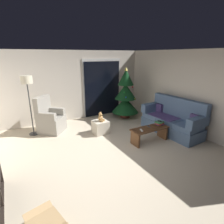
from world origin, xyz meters
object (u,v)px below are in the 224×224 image
Objects in this scene: remote_graphite at (149,126)px; christmas_tree at (125,96)px; remote_white at (142,130)px; cell_phone at (160,121)px; ottoman at (101,127)px; teddy_bear_honey at (101,117)px; couch at (173,120)px; book_stack at (159,123)px; coffee_table at (150,132)px; armchair at (50,119)px; floor_lamp at (27,86)px.

christmas_tree is (0.54, 2.00, 0.42)m from remote_graphite.
christmas_tree is at bearing -92.29° from remote_white.
ottoman is (-1.34, 1.14, -0.31)m from cell_phone.
teddy_bear_honey is at bearing -149.05° from christmas_tree.
couch is 2.04m from christmas_tree.
teddy_bear_honey is at bearing 127.46° from cell_phone.
book_stack reaches higher than remote_graphite.
coffee_table is 2.50× the size of ottoman.
cell_phone reaches higher than ottoman.
remote_white is at bearing -171.85° from couch.
book_stack is (0.40, 0.06, 0.19)m from coffee_table.
armchair is at bearing 130.05° from cell_phone.
christmas_tree reaches higher than teddy_bear_honey.
coffee_table is 3.70m from floor_lamp.
remote_white is 0.35× the size of ottoman.
armchair is 0.63× the size of floor_lamp.
floor_lamp is at bearing 152.47° from teddy_bear_honey.
teddy_bear_honey is (-0.92, 1.19, 0.25)m from coffee_table.
book_stack is at bearing -37.78° from armchair.
armchair is (-2.81, 0.02, -0.45)m from christmas_tree.
couch reaches higher than ottoman.
christmas_tree is at bearing 30.60° from ottoman.
couch reaches higher than teddy_bear_honey.
christmas_tree reaches higher than remote_graphite.
christmas_tree is at bearing -0.48° from armchair.
floor_lamp reaches higher than armchair.
floor_lamp is 4.05× the size of ottoman.
christmas_tree is (0.17, 2.03, 0.39)m from book_stack.
book_stack is 2.07m from christmas_tree.
couch is 4.49× the size of ottoman.
book_stack is 0.05m from cell_phone.
floor_lamp reaches higher than remote_white.
teddy_bear_honey reaches higher than remote_graphite.
coffee_table is 1.53m from teddy_bear_honey.
teddy_bear_honey is (1.32, -0.92, 0.12)m from armchair.
book_stack is (-0.65, -0.09, 0.06)m from couch.
book_stack is (0.72, 0.10, 0.04)m from remote_white.
book_stack is at bearing -40.63° from ottoman.
remote_graphite is at bearing -41.72° from armchair.
remote_graphite is 0.35× the size of ottoman.
armchair reaches higher than ottoman.
armchair reaches higher than book_stack.
remote_graphite is 0.38m from book_stack.
remote_white is 0.61× the size of book_stack.
floor_lamp is at bearing 151.29° from remote_graphite.
coffee_table is 7.05× the size of remote_white.
armchair is 1.61m from ottoman.
couch is 12.65× the size of remote_graphite.
armchair is 1.22m from floor_lamp.
ottoman is 0.32m from teddy_bear_honey.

